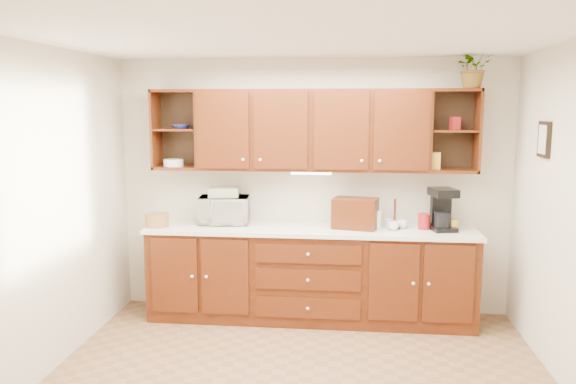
% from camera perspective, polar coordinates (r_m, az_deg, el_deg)
% --- Properties ---
extents(ceiling, '(4.00, 4.00, 0.00)m').
position_cam_1_polar(ceiling, '(4.02, 1.01, 15.53)').
color(ceiling, white).
rests_on(ceiling, back_wall).
extents(back_wall, '(4.00, 0.00, 4.00)m').
position_cam_1_polar(back_wall, '(5.79, 2.51, 0.52)').
color(back_wall, beige).
rests_on(back_wall, floor).
extents(left_wall, '(0.00, 3.50, 3.50)m').
position_cam_1_polar(left_wall, '(4.69, -24.19, -2.17)').
color(left_wall, beige).
rests_on(left_wall, floor).
extents(base_cabinets, '(3.20, 0.60, 0.90)m').
position_cam_1_polar(base_cabinets, '(5.69, 2.26, -8.42)').
color(base_cabinets, '#371406').
rests_on(base_cabinets, floor).
extents(countertop, '(3.24, 0.64, 0.04)m').
position_cam_1_polar(countertop, '(5.56, 2.28, -3.81)').
color(countertop, silver).
rests_on(countertop, base_cabinets).
extents(upper_cabinets, '(3.20, 0.33, 0.80)m').
position_cam_1_polar(upper_cabinets, '(5.58, 2.54, 6.32)').
color(upper_cabinets, '#371406').
rests_on(upper_cabinets, back_wall).
extents(undercabinet_light, '(0.40, 0.05, 0.02)m').
position_cam_1_polar(undercabinet_light, '(5.56, 2.38, 1.94)').
color(undercabinet_light, white).
rests_on(undercabinet_light, upper_cabinets).
extents(framed_picture, '(0.03, 0.24, 0.30)m').
position_cam_1_polar(framed_picture, '(5.14, 24.58, 4.88)').
color(framed_picture, black).
rests_on(framed_picture, right_wall).
extents(wicker_basket, '(0.29, 0.29, 0.13)m').
position_cam_1_polar(wicker_basket, '(5.73, -13.15, -2.79)').
color(wicker_basket, '#9A6940').
rests_on(wicker_basket, countertop).
extents(microwave, '(0.53, 0.39, 0.28)m').
position_cam_1_polar(microwave, '(5.75, -6.51, -1.83)').
color(microwave, beige).
rests_on(microwave, countertop).
extents(towel_stack, '(0.32, 0.26, 0.09)m').
position_cam_1_polar(towel_stack, '(5.72, -6.54, -0.03)').
color(towel_stack, '#EFD470').
rests_on(towel_stack, microwave).
extents(wine_bottle, '(0.08, 0.08, 0.27)m').
position_cam_1_polar(wine_bottle, '(5.74, -5.37, -1.86)').
color(wine_bottle, black).
rests_on(wine_bottle, countertop).
extents(woven_tray, '(0.33, 0.17, 0.31)m').
position_cam_1_polar(woven_tray, '(5.90, -5.62, -2.82)').
color(woven_tray, '#9A6940').
rests_on(woven_tray, countertop).
extents(bread_box, '(0.47, 0.35, 0.30)m').
position_cam_1_polar(bread_box, '(5.52, 6.84, -2.17)').
color(bread_box, '#371406').
rests_on(bread_box, countertop).
extents(mug_tree, '(0.27, 0.27, 0.29)m').
position_cam_1_polar(mug_tree, '(5.59, 10.77, -3.19)').
color(mug_tree, '#371406').
rests_on(mug_tree, countertop).
extents(canister_red, '(0.13, 0.13, 0.15)m').
position_cam_1_polar(canister_red, '(5.62, 13.67, -2.91)').
color(canister_red, maroon).
rests_on(canister_red, countertop).
extents(canister_white, '(0.11, 0.11, 0.17)m').
position_cam_1_polar(canister_white, '(5.57, 9.04, -2.75)').
color(canister_white, white).
rests_on(canister_white, countertop).
extents(canister_yellow, '(0.11, 0.11, 0.11)m').
position_cam_1_polar(canister_yellow, '(5.64, 16.36, -3.21)').
color(canister_yellow, gold).
rests_on(canister_yellow, countertop).
extents(coffee_maker, '(0.28, 0.32, 0.41)m').
position_cam_1_polar(coffee_maker, '(5.61, 15.39, -1.76)').
color(coffee_maker, black).
rests_on(coffee_maker, countertop).
extents(bowl_stack, '(0.23, 0.23, 0.04)m').
position_cam_1_polar(bowl_stack, '(5.79, -10.80, 6.55)').
color(bowl_stack, navy).
rests_on(bowl_stack, upper_cabinets).
extents(plate_stack, '(0.25, 0.25, 0.07)m').
position_cam_1_polar(plate_stack, '(5.84, -11.56, 2.94)').
color(plate_stack, white).
rests_on(plate_stack, upper_cabinets).
extents(pantry_box_yellow, '(0.10, 0.08, 0.16)m').
position_cam_1_polar(pantry_box_yellow, '(5.62, 14.75, 3.08)').
color(pantry_box_yellow, gold).
rests_on(pantry_box_yellow, upper_cabinets).
extents(pantry_box_red, '(0.10, 0.09, 0.12)m').
position_cam_1_polar(pantry_box_red, '(5.64, 16.61, 6.70)').
color(pantry_box_red, maroon).
rests_on(pantry_box_red, upper_cabinets).
extents(potted_plant, '(0.42, 0.40, 0.38)m').
position_cam_1_polar(potted_plant, '(5.63, 18.36, 11.92)').
color(potted_plant, '#999999').
rests_on(potted_plant, upper_cabinets).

